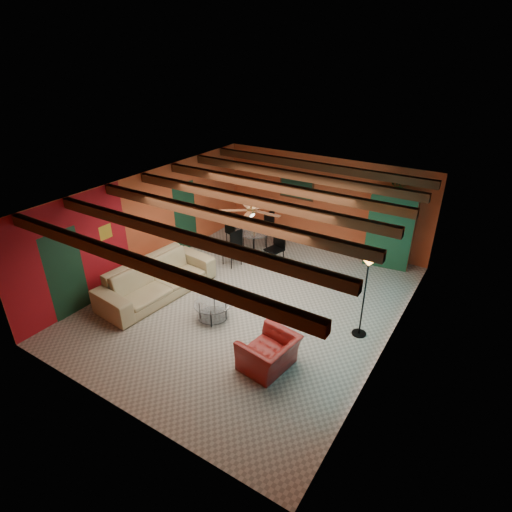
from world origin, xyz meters
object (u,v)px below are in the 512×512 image
Objects in this scene: armchair at (269,353)px; vase at (254,217)px; dining_table at (254,238)px; coffee_table at (213,311)px; sofa at (157,279)px; floor_lamp at (364,297)px; armoire at (392,231)px; potted_plant at (399,187)px.

vase is (-2.79, 3.84, 0.87)m from armchair.
vase is at bearing 0.00° from dining_table.
sofa is at bearing 176.38° from coffee_table.
floor_lamp is at bearing -26.18° from vase.
floor_lamp is at bearing 157.02° from armchair.
coffee_table is 3.46m from vase.
sofa is 1.81m from coffee_table.
sofa is 1.57× the size of floor_lamp.
armoire is 3.83m from vase.
dining_table is at bearing -136.31° from armchair.
coffee_table is at bearing -118.00° from potted_plant.
vase is at bearing 153.82° from floor_lamp.
sofa is at bearing -166.70° from floor_lamp.
coffee_table is 1.71× the size of potted_plant.
coffee_table is 3.32m from floor_lamp.
coffee_table is at bearing -73.65° from dining_table.
potted_plant reaches higher than armchair.
armoire reaches higher than sofa.
vase is (-0.93, 3.18, 0.99)m from coffee_table.
armchair is 5.37× the size of vase.
armchair is 0.54× the size of floor_lamp.
armoire is (4.34, 4.67, 0.57)m from sofa.
coffee_table is 0.41× the size of armoire.
vase reaches higher than coffee_table.
sofa is at bearing -105.78° from dining_table.
dining_table is 4.39m from floor_lamp.
armchair is (3.66, -0.78, -0.10)m from sofa.
potted_plant reaches higher than coffee_table.
sofa is 1.39× the size of dining_table.
coffee_table is 3.33m from dining_table.
coffee_table is 5.79m from potted_plant.
floor_lamp is 9.91× the size of vase.
vase is at bearing -155.19° from potted_plant.
armoire is at bearing 0.00° from potted_plant.
armoire is 3.56m from floor_lamp.
sofa is 1.48× the size of armoire.
armoire is at bearing 24.81° from dining_table.
armchair is 4.83m from vase.
potted_plant is (0.00, 0.00, 1.25)m from armoire.
armoire is (2.54, 4.78, 0.80)m from coffee_table.
armchair is at bearing -104.55° from armoire.
potted_plant is at bearing 0.00° from armoire.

